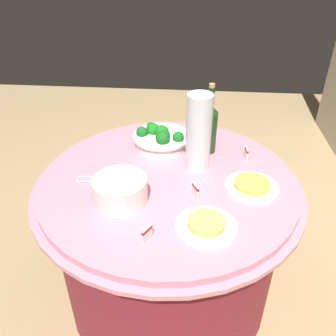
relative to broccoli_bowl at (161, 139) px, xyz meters
The scene contains 12 objects.
ground_plane 0.83m from the broccoli_bowl, 11.92° to the left, with size 6.00×6.00×0.00m, color tan.
buffet_table 0.49m from the broccoli_bowl, 11.92° to the left, with size 1.16×1.16×0.74m.
broccoli_bowl is the anchor object (origin of this frame).
plate_stack 0.45m from the broccoli_bowl, 14.61° to the right, with size 0.21×0.21×0.10m.
wine_bottle 0.24m from the broccoli_bowl, 84.83° to the left, with size 0.07×0.07×0.34m.
decorative_fruit_vase 0.27m from the broccoli_bowl, 48.21° to the left, with size 0.11×0.11×0.34m.
serving_tongs 0.40m from the broccoli_bowl, 39.19° to the right, with size 0.05×0.17×0.01m.
food_plate_noodles 0.61m from the broccoli_bowl, 21.05° to the left, with size 0.22×0.22×0.04m.
food_plate_fried_egg 0.51m from the broccoli_bowl, 52.56° to the left, with size 0.22×0.22×0.03m.
label_placard_front 0.41m from the broccoli_bowl, 79.59° to the left, with size 0.05×0.01×0.05m.
label_placard_mid 0.64m from the broccoli_bowl, ahead, with size 0.05×0.03×0.05m.
label_placard_rear 0.42m from the broccoli_bowl, 24.48° to the left, with size 0.05×0.03×0.05m.
Camera 1 is at (1.24, 0.11, 1.60)m, focal length 37.55 mm.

